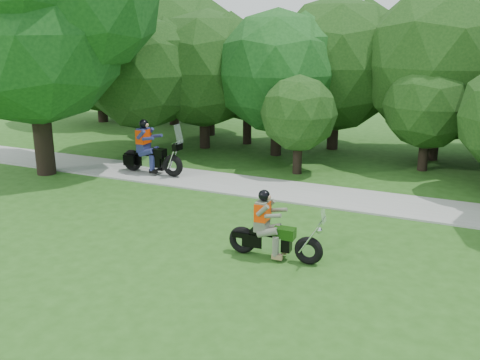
% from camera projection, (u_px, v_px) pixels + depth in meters
% --- Properties ---
extents(ground, '(100.00, 100.00, 0.00)m').
position_uv_depth(ground, '(229.00, 321.00, 9.94)').
color(ground, '#255117').
rests_on(ground, ground).
extents(walkway, '(60.00, 2.20, 0.06)m').
position_uv_depth(walkway, '(336.00, 197.00, 16.94)').
color(walkway, gray).
rests_on(walkway, ground).
extents(tree_line, '(40.34, 12.82, 7.69)m').
position_uv_depth(tree_line, '(414.00, 66.00, 21.25)').
color(tree_line, black).
rests_on(tree_line, ground).
extents(big_tree_west, '(8.64, 6.56, 9.96)m').
position_uv_depth(big_tree_west, '(37.00, 11.00, 18.44)').
color(big_tree_west, black).
rests_on(big_tree_west, ground).
extents(chopper_motorcycle, '(2.32, 0.62, 1.66)m').
position_uv_depth(chopper_motorcycle, '(270.00, 233.00, 12.48)').
color(chopper_motorcycle, black).
rests_on(chopper_motorcycle, ground).
extents(touring_motorcycle, '(2.59, 0.78, 1.98)m').
position_uv_depth(touring_motorcycle, '(148.00, 154.00, 19.40)').
color(touring_motorcycle, black).
rests_on(touring_motorcycle, walkway).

